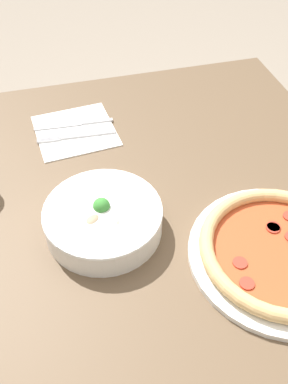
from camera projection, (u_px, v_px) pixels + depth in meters
The scene contains 7 objects.
ground_plane at pixel (145, 372), 1.36m from camera, with size 8.00×8.00×0.00m, color gray.
dining_table at pixel (145, 254), 0.91m from camera, with size 1.10×1.00×0.73m.
pizza at pixel (280, 251), 0.77m from camera, with size 0.33×0.33×0.04m.
bowl at pixel (103, 218), 0.80m from camera, with size 0.22×0.22×0.07m.
napkin at pixel (75, 131), 1.04m from camera, with size 0.20×0.20×0.00m.
fork at pixel (78, 136), 1.02m from camera, with size 0.02×0.19×0.00m.
knife at pixel (77, 124), 1.06m from camera, with size 0.02×0.19×0.01m.
Camera 1 is at (-0.53, 0.14, 1.37)m, focal length 40.00 mm.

